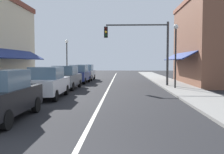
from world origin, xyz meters
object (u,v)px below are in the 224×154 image
(street_lamp_right_mid, at_px, (176,46))
(parked_car_nearest_left, at_px, (0,95))
(parked_car_second_left, at_px, (47,83))
(parked_car_far_left, at_px, (79,74))
(parked_car_third_left, at_px, (66,77))
(traffic_signal_mast_arm, at_px, (145,42))
(parked_car_distant_left, at_px, (86,72))
(street_lamp_left_far, at_px, (67,53))

(street_lamp_right_mid, bearing_deg, parked_car_nearest_left, -128.55)
(parked_car_second_left, distance_m, parked_car_far_left, 10.16)
(parked_car_third_left, xyz_separation_m, traffic_signal_mast_arm, (6.11, 2.08, 2.80))
(parked_car_far_left, height_order, traffic_signal_mast_arm, traffic_signal_mast_arm)
(parked_car_second_left, height_order, parked_car_distant_left, same)
(parked_car_far_left, bearing_deg, parked_car_third_left, -89.52)
(parked_car_third_left, bearing_deg, street_lamp_right_mid, 1.40)
(parked_car_third_left, bearing_deg, parked_car_far_left, 90.21)
(street_lamp_left_far, bearing_deg, street_lamp_right_mid, -39.68)
(parked_car_nearest_left, bearing_deg, parked_car_far_left, 89.01)
(parked_car_far_left, height_order, parked_car_distant_left, same)
(parked_car_third_left, height_order, parked_car_far_left, same)
(traffic_signal_mast_arm, bearing_deg, parked_car_second_left, -131.39)
(parked_car_nearest_left, height_order, street_lamp_right_mid, street_lamp_right_mid)
(parked_car_third_left, bearing_deg, traffic_signal_mast_arm, 20.06)
(parked_car_nearest_left, distance_m, parked_car_third_left, 10.30)
(parked_car_far_left, bearing_deg, parked_car_distant_left, 90.56)
(street_lamp_left_far, bearing_deg, parked_car_third_left, -78.37)
(parked_car_far_left, xyz_separation_m, parked_car_distant_left, (0.07, 4.20, 0.00))
(parked_car_nearest_left, bearing_deg, street_lamp_right_mid, 50.82)
(parked_car_nearest_left, distance_m, street_lamp_right_mid, 13.41)
(parked_car_third_left, relative_size, street_lamp_right_mid, 0.86)
(parked_car_second_left, height_order, street_lamp_right_mid, street_lamp_right_mid)
(street_lamp_right_mid, bearing_deg, parked_car_far_left, 146.79)
(parked_car_nearest_left, distance_m, street_lamp_left_far, 18.75)
(parked_car_far_left, bearing_deg, street_lamp_left_far, 123.22)
(parked_car_second_left, xyz_separation_m, traffic_signal_mast_arm, (6.08, 6.90, 2.80))
(traffic_signal_mast_arm, height_order, street_lamp_right_mid, traffic_signal_mast_arm)
(parked_car_nearest_left, xyz_separation_m, traffic_signal_mast_arm, (6.11, 12.38, 2.80))
(parked_car_nearest_left, height_order, street_lamp_left_far, street_lamp_left_far)
(parked_car_second_left, height_order, parked_car_far_left, same)
(street_lamp_right_mid, distance_m, street_lamp_left_far, 12.89)
(street_lamp_left_far, bearing_deg, traffic_signal_mast_arm, -38.30)
(parked_car_third_left, height_order, street_lamp_left_far, street_lamp_left_far)
(parked_car_second_left, height_order, traffic_signal_mast_arm, traffic_signal_mast_arm)
(parked_car_far_left, bearing_deg, street_lamp_right_mid, -31.66)
(parked_car_second_left, relative_size, traffic_signal_mast_arm, 0.77)
(parked_car_third_left, distance_m, street_lamp_right_mid, 8.56)
(parked_car_far_left, height_order, street_lamp_left_far, street_lamp_left_far)
(parked_car_third_left, relative_size, traffic_signal_mast_arm, 0.77)
(street_lamp_right_mid, bearing_deg, parked_car_second_left, -149.43)
(traffic_signal_mast_arm, height_order, street_lamp_left_far, traffic_signal_mast_arm)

